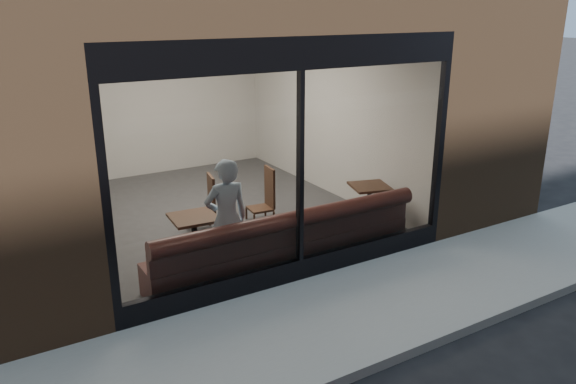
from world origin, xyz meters
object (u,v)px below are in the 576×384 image
cafe_table_right (370,186)px  cafe_chair_left (201,218)px  cafe_table_left (194,218)px  person (227,219)px  banquette (284,253)px  cafe_chair_right (260,209)px

cafe_table_right → cafe_chair_left: (-2.44, 1.30, -0.50)m
cafe_table_left → cafe_table_right: bearing=-2.9°
cafe_table_right → cafe_chair_left: bearing=151.8°
person → cafe_table_left: (-0.28, 0.49, -0.09)m
person → cafe_table_left: size_ratio=2.67×
banquette → cafe_chair_right: (0.55, 1.76, 0.01)m
cafe_table_left → cafe_chair_left: cafe_table_left is taller
person → cafe_chair_left: bearing=-95.5°
cafe_table_left → cafe_chair_left: 1.38m
cafe_table_left → cafe_chair_left: size_ratio=1.47×
cafe_table_left → cafe_chair_right: bearing=33.4°
cafe_chair_right → cafe_chair_left: bearing=-0.0°
banquette → person: bearing=165.1°
cafe_table_left → cafe_table_right: size_ratio=1.05×
cafe_table_left → cafe_table_right: (3.00, -0.15, 0.00)m
cafe_chair_left → cafe_chair_right: size_ratio=1.14×
cafe_table_left → cafe_chair_left: bearing=63.9°
banquette → cafe_chair_right: 1.84m
person → cafe_table_right: bearing=-168.4°
cafe_table_left → cafe_chair_right: (1.61, 1.06, -0.50)m
cafe_table_right → cafe_chair_left: cafe_table_right is taller
cafe_table_left → cafe_chair_right: cafe_table_left is taller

